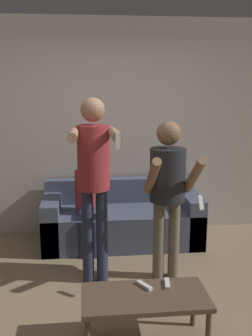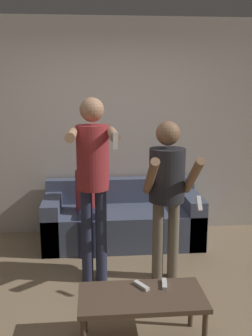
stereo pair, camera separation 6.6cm
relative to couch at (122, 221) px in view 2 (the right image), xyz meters
name	(u,v)px [view 2 (the right image)]	position (x,y,z in m)	size (l,w,h in m)	color
ground_plane	(126,314)	(-0.10, -1.56, -0.27)	(14.00, 14.00, 0.00)	#937A5B
wall_back	(112,128)	(-0.10, 0.43, 1.08)	(6.40, 0.06, 2.70)	beige
couch	(122,221)	(0.00, 0.00, 0.00)	(1.87, 0.79, 0.73)	#4C5670
person_standing_left	(93,170)	(-0.35, -0.98, 0.86)	(0.42, 0.79, 1.79)	#282D47
person_standing_right	(167,183)	(0.35, -0.97, 0.71)	(0.46, 0.68, 1.57)	#6B6051
person_seated	(88,195)	(-0.41, -0.15, 0.37)	(0.29, 0.52, 1.17)	#282D47
coffee_table	(142,301)	(-0.02, -1.96, 0.09)	(0.92, 0.46, 0.40)	brown
remote_near	(141,286)	(0.00, -1.85, 0.15)	(0.11, 0.15, 0.02)	white
remote_far	(164,284)	(0.17, -1.84, 0.15)	(0.06, 0.15, 0.02)	white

